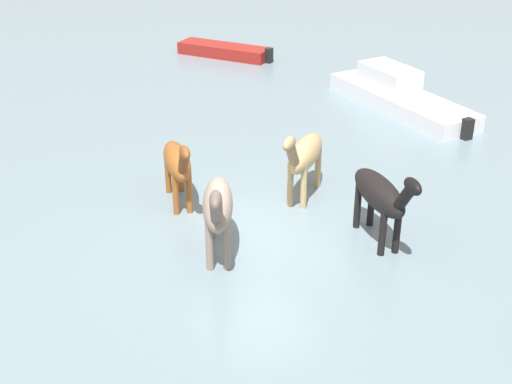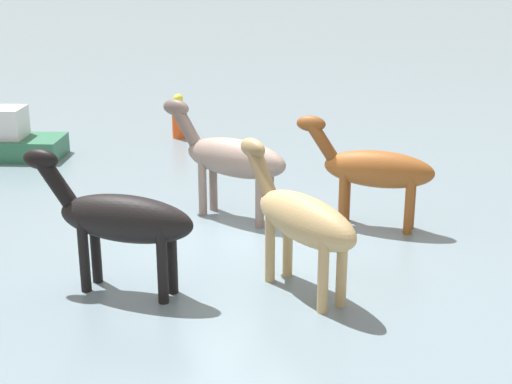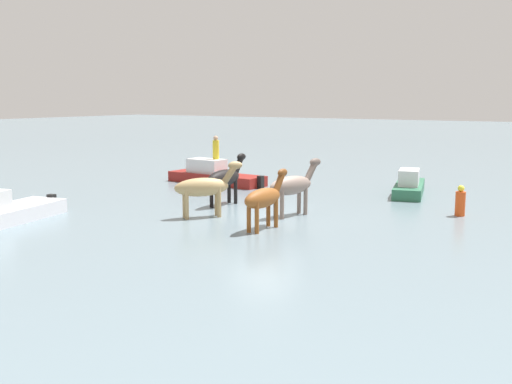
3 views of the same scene
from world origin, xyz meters
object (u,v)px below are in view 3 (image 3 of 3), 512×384
(horse_rear_stallion, at_px, (264,198))
(person_watcher_seated, at_px, (216,148))
(horse_mid_herd, at_px, (204,187))
(boat_skiff_near, at_px, (215,177))
(horse_dun_straggler, at_px, (293,185))
(buoy_channel_marker, at_px, (460,202))
(horse_gray_outer, at_px, (225,178))
(boat_launch_far, at_px, (409,188))

(horse_rear_stallion, distance_m, person_watcher_seated, 11.06)
(horse_mid_herd, xyz_separation_m, person_watcher_seated, (4.78, -7.39, 0.66))
(horse_rear_stallion, xyz_separation_m, boat_skiff_near, (7.58, -7.73, -0.73))
(horse_dun_straggler, relative_size, horse_rear_stallion, 1.07)
(horse_dun_straggler, xyz_separation_m, buoy_channel_marker, (-5.24, -3.22, -0.62))
(horse_gray_outer, xyz_separation_m, person_watcher_seated, (4.02, -4.98, 0.65))
(horse_dun_straggler, height_order, person_watcher_seated, person_watcher_seated)
(horse_dun_straggler, bearing_deg, person_watcher_seated, 69.06)
(horse_gray_outer, bearing_deg, person_watcher_seated, 39.55)
(horse_mid_herd, bearing_deg, horse_dun_straggler, -15.41)
(horse_dun_straggler, height_order, boat_launch_far, horse_dun_straggler)
(horse_gray_outer, bearing_deg, horse_dun_straggler, -97.58)
(horse_mid_herd, bearing_deg, horse_gray_outer, 55.47)
(person_watcher_seated, bearing_deg, boat_launch_far, -170.53)
(horse_rear_stallion, height_order, boat_skiff_near, horse_rear_stallion)
(boat_skiff_near, height_order, person_watcher_seated, person_watcher_seated)
(boat_skiff_near, relative_size, person_watcher_seated, 4.69)
(horse_rear_stallion, bearing_deg, buoy_channel_marker, -38.51)
(horse_gray_outer, xyz_separation_m, boat_skiff_near, (3.95, -4.76, -0.78))
(buoy_channel_marker, bearing_deg, boat_launch_far, -51.05)
(horse_dun_straggler, distance_m, buoy_channel_marker, 6.18)
(horse_mid_herd, distance_m, person_watcher_seated, 8.82)
(boat_skiff_near, relative_size, boat_launch_far, 1.23)
(buoy_channel_marker, bearing_deg, horse_dun_straggler, 31.55)
(boat_launch_far, bearing_deg, horse_mid_herd, -41.84)
(horse_gray_outer, bearing_deg, boat_launch_far, -39.18)
(person_watcher_seated, bearing_deg, boat_skiff_near, 106.69)
(boat_skiff_near, distance_m, buoy_channel_marker, 12.70)
(horse_dun_straggler, bearing_deg, horse_mid_herd, 142.25)
(boat_launch_far, height_order, buoy_channel_marker, boat_launch_far)
(horse_rear_stallion, height_order, boat_launch_far, horse_rear_stallion)
(person_watcher_seated, bearing_deg, horse_rear_stallion, 133.87)
(person_watcher_seated, bearing_deg, horse_gray_outer, 128.89)
(horse_gray_outer, xyz_separation_m, horse_mid_herd, (-0.76, 2.40, -0.00))
(boat_skiff_near, distance_m, person_watcher_seated, 1.45)
(boat_launch_far, bearing_deg, horse_rear_stallion, -25.04)
(boat_launch_far, xyz_separation_m, person_watcher_seated, (9.50, 1.59, 1.45))
(boat_skiff_near, bearing_deg, horse_dun_straggler, 148.65)
(horse_dun_straggler, xyz_separation_m, horse_mid_herd, (2.59, 1.92, -0.03))
(boat_skiff_near, distance_m, boat_launch_far, 9.60)
(horse_gray_outer, height_order, boat_launch_far, horse_gray_outer)
(horse_gray_outer, relative_size, horse_mid_herd, 1.13)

